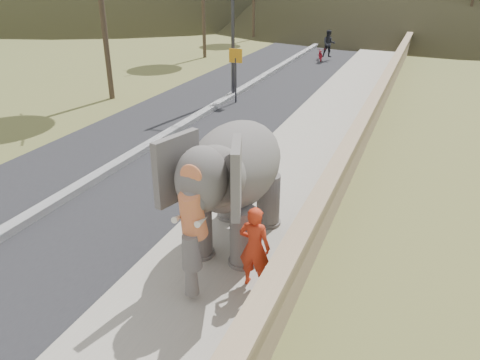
% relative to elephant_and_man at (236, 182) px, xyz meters
% --- Properties ---
extents(road, '(7.00, 120.00, 0.03)m').
position_rel_elephant_and_man_xyz_m(road, '(-5.02, 6.31, -1.50)').
color(road, black).
rests_on(road, ground).
extents(median, '(0.35, 120.00, 0.22)m').
position_rel_elephant_and_man_xyz_m(median, '(-5.02, 6.31, -1.41)').
color(median, black).
rests_on(median, ground).
extents(walkway, '(3.00, 120.00, 0.15)m').
position_rel_elephant_and_man_xyz_m(walkway, '(-0.02, 6.31, -1.44)').
color(walkway, '#9E9687').
rests_on(walkway, ground).
extents(parapet, '(0.30, 120.00, 1.10)m').
position_rel_elephant_and_man_xyz_m(parapet, '(1.63, 6.31, -0.97)').
color(parapet, tan).
rests_on(parapet, ground).
extents(signboard, '(0.60, 0.08, 2.40)m').
position_rel_elephant_and_man_xyz_m(signboard, '(-4.52, 10.92, 0.13)').
color(signboard, '#2D2D33').
rests_on(signboard, ground).
extents(elephant_and_man, '(2.26, 3.86, 2.76)m').
position_rel_elephant_and_man_xyz_m(elephant_and_man, '(0.00, 0.00, 0.00)').
color(elephant_and_man, slate).
rests_on(elephant_and_man, ground).
extents(motorcyclist, '(1.49, 1.66, 1.95)m').
position_rel_elephant_and_man_xyz_m(motorcyclist, '(-3.10, 22.68, -0.72)').
color(motorcyclist, maroon).
rests_on(motorcyclist, ground).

